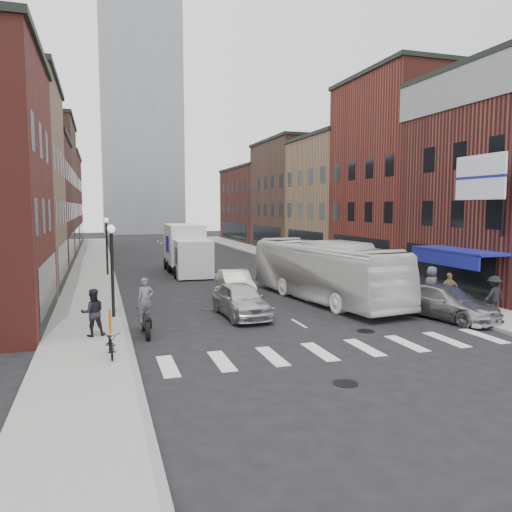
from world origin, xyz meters
The scene contains 30 objects.
ground centered at (0.00, 0.00, 0.00)m, with size 160.00×160.00×0.00m, color black.
sidewalk_left centered at (-8.50, 22.00, 0.07)m, with size 3.00×74.00×0.15m, color gray.
sidewalk_right centered at (8.50, 22.00, 0.07)m, with size 3.00×74.00×0.15m, color gray.
curb_left centered at (-7.00, 22.00, 0.00)m, with size 0.20×74.00×0.16m, color gray.
curb_right centered at (7.00, 22.00, 0.00)m, with size 0.20×74.00×0.16m, color gray.
crosswalk_stripes centered at (0.00, -3.00, 0.00)m, with size 12.00×2.20×0.01m, color silver.
bldg_left_mid_b centered at (-14.99, 24.00, 5.15)m, with size 10.30×10.20×10.30m.
bldg_left_far_a centered at (-14.99, 35.00, 6.65)m, with size 10.30×12.20×13.30m.
bldg_left_far_b centered at (-14.99, 49.00, 5.65)m, with size 10.30×16.20×11.30m.
bldg_right_mid_a centered at (15.00, 14.00, 7.15)m, with size 10.30×10.20×14.30m.
bldg_right_mid_b centered at (14.99, 24.00, 5.65)m, with size 10.30×10.20×11.30m.
bldg_right_far_a centered at (14.99, 35.00, 6.15)m, with size 10.30×12.20×12.30m.
bldg_right_far_b centered at (14.99, 49.00, 5.15)m, with size 10.30×16.20×10.30m.
awning_blue centered at (8.93, 2.50, 2.63)m, with size 1.80×5.00×0.78m.
billboard_sign centered at (8.59, 0.50, 6.13)m, with size 1.52×3.00×3.70m.
distant_tower centered at (0.00, 78.00, 25.00)m, with size 14.00×14.00×50.00m, color #9399A0.
streetlamp_near centered at (-7.40, 4.00, 2.91)m, with size 0.32×1.22×4.11m.
streetlamp_far centered at (-7.40, 18.00, 2.91)m, with size 0.32×1.22×4.11m.
bike_rack centered at (-7.60, 1.30, 0.55)m, with size 0.08×0.68×0.80m.
box_truck centered at (-1.81, 18.11, 1.75)m, with size 2.63×8.19×3.54m.
motorcycle_rider centered at (-6.30, 0.93, 1.04)m, with size 0.64×2.18×2.22m.
transit_bus centered at (3.17, 5.36, 1.57)m, with size 2.64×11.27×3.14m, color silver.
sedan_left_near centered at (-1.96, 3.00, 0.76)m, with size 1.79×4.44×1.51m, color silver.
sedan_left_far centered at (-0.91, 7.89, 0.71)m, with size 1.50×4.31×1.42m, color beige.
curb_car centered at (6.50, 0.00, 0.72)m, with size 2.01×4.93×1.43m, color #A3A3A7.
parked_bicycle centered at (-7.64, -1.87, 0.56)m, with size 0.54×1.56×0.82m, color black.
ped_left_solo centered at (-8.20, 0.89, 1.03)m, with size 0.85×0.49×1.75m, color black.
ped_right_a centered at (8.65, -0.49, 1.00)m, with size 1.10×0.54×1.70m, color black.
ped_right_b centered at (7.71, 1.27, 0.98)m, with size 0.97×0.48×1.65m, color olive.
ped_right_c centered at (7.40, 2.16, 1.08)m, with size 0.91×0.59×1.86m, color #4F5155.
Camera 1 is at (-7.90, -18.02, 4.90)m, focal length 35.00 mm.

